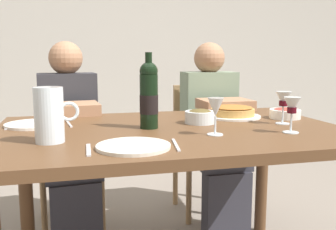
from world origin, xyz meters
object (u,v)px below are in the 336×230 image
object	(u,v)px
water_pitcher	(50,118)
baked_tart	(233,112)
wine_glass_left_diner	(216,109)
diner_left	(70,135)
wine_bottle	(149,95)
wine_glass_right_diner	(292,107)
chair_left	(69,146)
olive_bowl	(200,116)
dinner_plate_left_setting	(34,124)
chair_right	(202,139)
salad_bowl	(285,113)
diner_right	(214,128)
dining_table	(172,149)
dinner_plate_right_setting	(133,146)
wine_glass_centre	(283,101)

from	to	relation	value
water_pitcher	baked_tart	bearing A→B (deg)	23.19
wine_glass_left_diner	diner_left	world-z (taller)	diner_left
wine_bottle	wine_glass_right_diner	size ratio (longest dim) A/B	2.22
wine_glass_right_diner	chair_left	bearing A→B (deg)	128.55
baked_tart	olive_bowl	size ratio (longest dim) A/B	2.01
dinner_plate_left_setting	chair_right	distance (m)	1.27
salad_bowl	diner_right	world-z (taller)	diner_right
diner_left	chair_right	size ratio (longest dim) A/B	1.33
dining_table	chair_left	bearing A→B (deg)	116.64
baked_tart	wine_glass_left_diner	xyz separation A→B (m)	(-0.25, -0.40, 0.08)
wine_bottle	chair_right	distance (m)	1.10
water_pitcher	dinner_plate_right_setting	distance (m)	0.33
wine_glass_right_diner	wine_glass_centre	bearing A→B (deg)	68.12
olive_bowl	chair_right	distance (m)	0.90
wine_glass_left_diner	wine_glass_centre	distance (m)	0.43
wine_bottle	salad_bowl	distance (m)	0.73
dinner_plate_right_setting	diner_right	bearing A→B (deg)	55.47
wine_glass_centre	chair_left	xyz separation A→B (m)	(-0.98, 0.94, -0.37)
wine_bottle	dinner_plate_right_setting	world-z (taller)	wine_bottle
dining_table	olive_bowl	bearing A→B (deg)	28.23
wine_bottle	salad_bowl	bearing A→B (deg)	7.67
wine_glass_right_diner	wine_bottle	bearing A→B (deg)	156.06
wine_glass_centre	chair_right	world-z (taller)	wine_glass_centre
salad_bowl	wine_glass_centre	bearing A→B (deg)	-124.63
water_pitcher	chair_left	world-z (taller)	water_pitcher
wine_glass_right_diner	dining_table	bearing A→B (deg)	153.66
salad_bowl	chair_left	size ratio (longest dim) A/B	0.18
chair_right	dining_table	bearing A→B (deg)	63.50
water_pitcher	diner_right	xyz separation A→B (m)	(0.95, 0.81, -0.23)
wine_glass_right_diner	diner_left	xyz separation A→B (m)	(-0.88, 0.89, -0.25)
wine_bottle	diner_right	bearing A→B (deg)	49.05
water_pitcher	wine_glass_centre	xyz separation A→B (m)	(1.02, 0.14, 0.02)
wine_glass_right_diner	wine_glass_left_diner	bearing A→B (deg)	173.81
diner_right	wine_glass_right_diner	bearing A→B (deg)	90.10
chair_left	diner_right	bearing A→B (deg)	159.27
dining_table	dinner_plate_left_setting	bearing A→B (deg)	160.69
wine_glass_left_diner	diner_left	xyz separation A→B (m)	(-0.57, 0.86, -0.25)
salad_bowl	wine_glass_centre	distance (m)	0.19
diner_left	dining_table	bearing A→B (deg)	118.42
chair_right	diner_right	bearing A→B (deg)	90.07
wine_glass_centre	diner_left	size ratio (longest dim) A/B	0.13
baked_tart	wine_glass_left_diner	world-z (taller)	wine_glass_left_diner
wine_bottle	baked_tart	world-z (taller)	wine_bottle
olive_bowl	diner_right	size ratio (longest dim) A/B	0.12
chair_left	wine_glass_right_diner	bearing A→B (deg)	123.84
wine_bottle	wine_glass_left_diner	size ratio (longest dim) A/B	2.20
salad_bowl	olive_bowl	bearing A→B (deg)	-175.95
wine_glass_right_diner	olive_bowl	bearing A→B (deg)	133.27
wine_glass_left_diner	dinner_plate_left_setting	distance (m)	0.82
water_pitcher	chair_right	distance (m)	1.46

